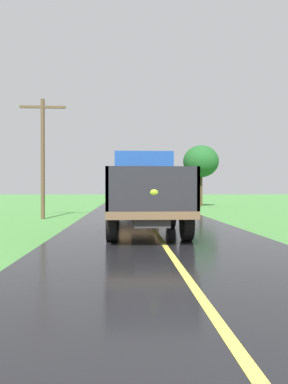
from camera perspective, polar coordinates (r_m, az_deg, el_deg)
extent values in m
cube|color=#2D2D30|center=(11.29, 0.33, -3.81)|extent=(0.90, 5.51, 0.24)
cube|color=brown|center=(11.27, 0.33, -2.79)|extent=(2.30, 5.80, 0.20)
cube|color=#1E479E|center=(13.21, -0.17, 2.24)|extent=(2.10, 1.90, 1.90)
cube|color=black|center=(14.17, -0.37, 3.47)|extent=(1.78, 0.02, 0.76)
cube|color=#232328|center=(10.27, -5.54, 0.51)|extent=(0.08, 3.85, 1.10)
cube|color=#232328|center=(10.41, 6.76, 0.51)|extent=(0.08, 3.85, 1.10)
cube|color=#232328|center=(8.40, 1.49, 0.52)|extent=(2.30, 0.08, 1.10)
cube|color=#232328|center=(12.16, 0.08, 0.51)|extent=(2.30, 0.08, 1.10)
cylinder|color=black|center=(13.07, -4.75, -3.66)|extent=(0.28, 1.00, 1.00)
cylinder|color=black|center=(13.18, 4.44, -3.63)|extent=(0.28, 1.00, 1.00)
cylinder|color=black|center=(9.69, -5.34, -5.11)|extent=(0.28, 1.00, 1.00)
cylinder|color=black|center=(9.84, 7.03, -5.03)|extent=(0.28, 1.00, 1.00)
ellipsoid|color=#8FB226|center=(9.50, 2.03, 0.12)|extent=(0.52, 0.51, 0.50)
ellipsoid|color=#82BD2F|center=(9.15, -2.97, -1.89)|extent=(0.56, 0.51, 0.36)
ellipsoid|color=#86BA2F|center=(8.71, 3.09, 2.04)|extent=(0.55, 0.59, 0.46)
ellipsoid|color=#8CB324|center=(8.66, 1.50, -0.02)|extent=(0.54, 0.65, 0.38)
ellipsoid|color=#93B424|center=(10.59, 3.30, 1.98)|extent=(0.47, 0.58, 0.36)
ellipsoid|color=#7EC32C|center=(9.26, -4.49, -1.59)|extent=(0.46, 0.56, 0.38)
ellipsoid|color=#94B831|center=(10.71, -3.99, 0.08)|extent=(0.55, 0.54, 0.51)
ellipsoid|color=#81B321|center=(11.53, 3.94, -1.20)|extent=(0.55, 0.54, 0.47)
cube|color=#2D2D30|center=(20.45, -1.45, -1.88)|extent=(0.90, 5.51, 0.24)
cube|color=brown|center=(20.44, -1.45, -1.32)|extent=(2.30, 5.80, 0.20)
cube|color=#197A4C|center=(22.38, -1.59, 1.52)|extent=(2.10, 1.90, 1.90)
cube|color=black|center=(23.35, -1.65, 2.29)|extent=(1.78, 0.02, 0.76)
cube|color=brown|center=(19.46, -4.64, 0.50)|extent=(0.08, 3.85, 1.10)
cube|color=brown|center=(19.52, 1.89, 0.50)|extent=(0.08, 3.85, 1.10)
cube|color=brown|center=(17.57, -1.19, 0.50)|extent=(2.30, 0.08, 1.10)
cube|color=brown|center=(21.34, -1.52, 0.50)|extent=(2.30, 0.08, 1.10)
cylinder|color=black|center=(22.25, -4.29, -1.95)|extent=(0.28, 1.00, 1.00)
cylinder|color=black|center=(22.30, 1.12, -1.94)|extent=(0.28, 1.00, 1.00)
cylinder|color=black|center=(18.86, -4.51, -2.39)|extent=(0.28, 1.00, 1.00)
cylinder|color=black|center=(18.92, 1.87, -2.38)|extent=(0.28, 1.00, 1.00)
ellipsoid|color=#97B828|center=(20.75, -2.77, -0.61)|extent=(0.48, 0.51, 0.46)
ellipsoid|color=#7FAF2C|center=(20.27, -2.69, 0.34)|extent=(0.51, 0.60, 0.46)
ellipsoid|color=#94B028|center=(20.34, -0.60, 1.18)|extent=(0.42, 0.39, 0.41)
ellipsoid|color=#8BC631|center=(19.86, -3.43, 0.43)|extent=(0.48, 0.47, 0.42)
ellipsoid|color=#8DC333|center=(18.54, -0.93, 0.29)|extent=(0.51, 0.59, 0.37)
ellipsoid|color=#93BA1F|center=(20.56, -1.54, -0.54)|extent=(0.53, 0.57, 0.37)
ellipsoid|color=#91BD34|center=(18.34, 0.95, 0.31)|extent=(0.47, 0.60, 0.43)
cylinder|color=brown|center=(18.46, -16.30, 5.21)|extent=(0.20, 0.20, 6.10)
cube|color=brown|center=(18.86, -16.32, 13.26)|extent=(2.30, 0.12, 0.12)
cylinder|color=#4C3823|center=(31.06, 9.32, 0.18)|extent=(0.28, 0.28, 2.73)
ellipsoid|color=#1E5623|center=(31.16, 9.33, 4.99)|extent=(3.13, 3.13, 2.82)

